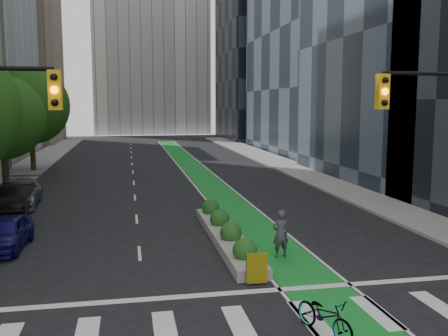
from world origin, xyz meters
name	(u,v)px	position (x,y,z in m)	size (l,w,h in m)	color
ground	(232,309)	(0.00, 0.00, 0.00)	(160.00, 160.00, 0.00)	black
sidewalk_left	(5,184)	(-11.80, 25.00, 0.07)	(3.60, 90.00, 0.15)	gray
sidewalk_right	(310,175)	(11.80, 25.00, 0.07)	(3.60, 90.00, 0.15)	gray
bike_lane_paint	(196,170)	(3.00, 30.00, 0.01)	(2.20, 70.00, 0.01)	#18882C
building_tan_far	(7,55)	(-20.00, 66.00, 13.00)	(14.00, 16.00, 26.00)	tan
building_dark_end	(266,54)	(20.00, 68.00, 14.00)	(14.00, 18.00, 28.00)	black
tree_midfar	(2,118)	(-11.00, 22.00, 4.95)	(5.60, 5.60, 7.76)	black
tree_far	(30,106)	(-11.00, 32.00, 5.69)	(6.60, 6.60, 9.00)	black
median_planter	(226,233)	(1.20, 7.04, 0.37)	(1.20, 10.26, 1.10)	gray
bicycle	(325,315)	(2.00, -2.00, 0.52)	(0.69, 1.99, 1.04)	gray
cyclist	(280,234)	(2.83, 4.48, 0.93)	(0.68, 0.45, 1.86)	#3E3944
parked_car_left_near	(5,233)	(-7.83, 7.60, 0.69)	(1.62, 4.03, 1.37)	#0F0D52
parked_car_left_mid	(16,198)	(-8.94, 15.04, 0.76)	(1.61, 4.61, 1.52)	black
parked_car_left_far	(19,193)	(-9.07, 16.54, 0.77)	(2.15, 5.30, 1.54)	slate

